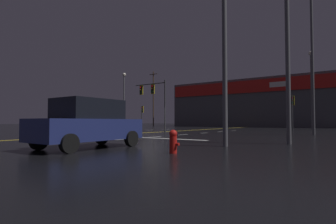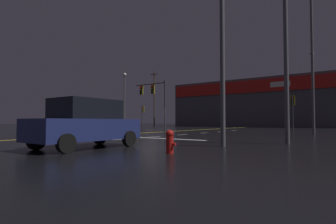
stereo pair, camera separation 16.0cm
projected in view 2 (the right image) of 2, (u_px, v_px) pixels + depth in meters
The scene contains 12 objects.
ground_plane at pixel (151, 132), 24.48m from camera, with size 200.00×200.00×0.00m, color black.
road_markings at pixel (150, 133), 23.09m from camera, with size 13.59×60.00×0.01m.
traffic_signal_median at pixel (152, 93), 26.61m from camera, with size 3.87×0.36×5.12m.
traffic_signal_corner_northwest at pixel (143, 112), 39.10m from camera, with size 0.42×0.36×3.35m.
traffic_signal_corner_northeast at pixel (293, 105), 27.24m from camera, with size 0.42×0.36×3.73m.
streetlight_near_left at pixel (312, 80), 33.76m from camera, with size 0.56×0.56×10.17m.
streetlight_near_right at pixel (125, 92), 40.22m from camera, with size 0.56×0.56×8.52m.
streetlight_median_approach at pixel (312, 41), 20.12m from camera, with size 0.56×0.56×11.68m.
fire_hydrant at pixel (170, 141), 8.41m from camera, with size 0.35×0.26×0.76m.
parked_car at pixel (86, 123), 10.13m from camera, with size 2.04×4.31×1.88m.
building_backdrop at pixel (256, 104), 51.75m from camera, with size 31.86×10.23×8.95m.
utility_pole_row at pixel (232, 96), 48.50m from camera, with size 44.33×0.26×12.34m.
Camera 2 is at (15.40, -19.17, 1.02)m, focal length 28.00 mm.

